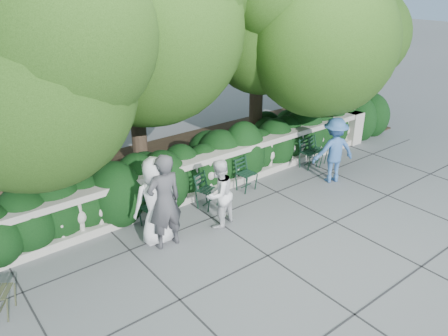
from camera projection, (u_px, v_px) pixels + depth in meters
ground at (253, 225)px, 9.35m from camera, size 90.00×90.00×0.00m
balustrade at (203, 177)px, 10.45m from camera, size 12.00×0.44×1.00m
shrub_hedge at (177, 178)px, 11.51m from camera, size 15.00×2.60×1.70m
tree_canopy at (190, 18)px, 10.41m from camera, size 15.04×6.52×6.78m
chair_a at (156, 228)px, 9.25m from camera, size 0.47×0.51×0.84m
chair_b at (169, 225)px, 9.39m from camera, size 0.47×0.50×0.84m
chair_c at (250, 192)px, 10.79m from camera, size 0.49×0.52×0.84m
chair_d at (213, 209)px, 10.02m from camera, size 0.57×0.60×0.84m
chair_e at (312, 169)px, 12.04m from camera, size 0.46×0.50×0.84m
chair_f at (322, 166)px, 12.24m from camera, size 0.57×0.60×0.84m
chair_weathered at (12, 314)px, 6.94m from camera, size 0.64×0.63×0.84m
person_businessman at (156, 201)px, 8.47m from camera, size 0.96×0.70×1.81m
person_woman_grey at (165, 202)px, 8.30m from camera, size 0.72×0.48×1.94m
person_casual_man at (219, 194)px, 9.08m from camera, size 0.85×0.74×1.50m
person_older_blue at (334, 150)px, 11.03m from camera, size 1.25×1.00×1.70m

